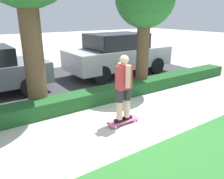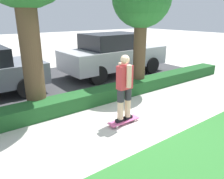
# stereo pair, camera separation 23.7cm
# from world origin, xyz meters

# --- Properties ---
(ground_plane) EXTENTS (60.00, 60.00, 0.00)m
(ground_plane) POSITION_xyz_m (0.00, 0.00, 0.00)
(ground_plane) COLOR #BCB7AD
(street_asphalt) EXTENTS (12.19, 5.00, 0.01)m
(street_asphalt) POSITION_xyz_m (0.00, 4.20, 0.00)
(street_asphalt) COLOR #38383A
(street_asphalt) RESTS_ON ground_plane
(hedge_row) EXTENTS (12.19, 0.60, 0.39)m
(hedge_row) POSITION_xyz_m (0.00, 1.60, 0.20)
(hedge_row) COLOR #1E5123
(hedge_row) RESTS_ON ground_plane
(skateboard) EXTENTS (0.81, 0.24, 0.08)m
(skateboard) POSITION_xyz_m (-0.05, 0.08, 0.07)
(skateboard) COLOR #DB5B93
(skateboard) RESTS_ON ground_plane
(skater_person) EXTENTS (0.48, 0.40, 1.56)m
(skater_person) POSITION_xyz_m (-0.05, 0.08, 0.91)
(skater_person) COLOR black
(skater_person) RESTS_ON skateboard
(tree_mid) EXTENTS (1.87, 1.87, 3.92)m
(tree_mid) POSITION_xyz_m (2.00, 1.79, 2.88)
(tree_mid) COLOR brown
(tree_mid) RESTS_ON ground_plane
(parked_car_middle) EXTENTS (4.60, 2.02, 1.75)m
(parked_car_middle) POSITION_xyz_m (2.56, 3.97, 0.90)
(parked_car_middle) COLOR #B7B7BC
(parked_car_middle) RESTS_ON ground_plane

